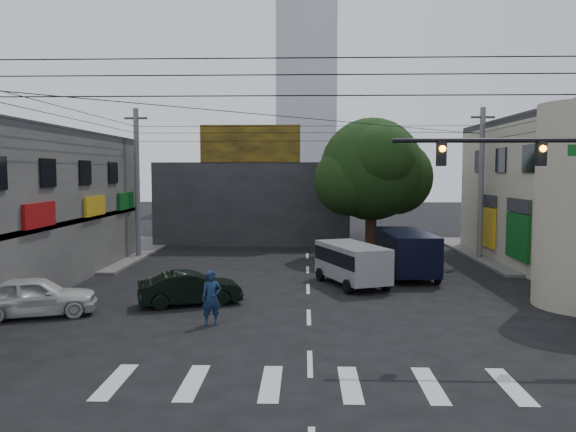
{
  "coord_description": "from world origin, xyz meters",
  "views": [
    {
      "loc": [
        -0.14,
        -18.3,
        5.37
      ],
      "look_at": [
        -0.83,
        4.0,
        3.59
      ],
      "focal_mm": 35.0,
      "sensor_mm": 36.0,
      "label": 1
    }
  ],
  "objects_px": {
    "silver_minivan": "(352,265)",
    "traffic_officer": "(211,298)",
    "street_tree": "(371,170)",
    "traffic_gantry": "(567,189)",
    "utility_pole_far_right": "(481,184)",
    "white_compact": "(34,296)",
    "navy_van": "(406,254)",
    "utility_pole_far_left": "(137,184)",
    "dark_sedan": "(190,288)"
  },
  "relations": [
    {
      "from": "silver_minivan",
      "to": "traffic_officer",
      "type": "xyz_separation_m",
      "value": [
        -5.46,
        -6.92,
        -0.02
      ]
    },
    {
      "from": "street_tree",
      "to": "traffic_gantry",
      "type": "xyz_separation_m",
      "value": [
        3.82,
        -18.0,
        -0.64
      ]
    },
    {
      "from": "utility_pole_far_right",
      "to": "white_compact",
      "type": "relative_size",
      "value": 1.94
    },
    {
      "from": "traffic_officer",
      "to": "traffic_gantry",
      "type": "bearing_deg",
      "value": -28.06
    },
    {
      "from": "traffic_gantry",
      "to": "navy_van",
      "type": "relative_size",
      "value": 1.24
    },
    {
      "from": "navy_van",
      "to": "traffic_gantry",
      "type": "bearing_deg",
      "value": -169.26
    },
    {
      "from": "street_tree",
      "to": "traffic_officer",
      "type": "xyz_separation_m",
      "value": [
        -7.41,
        -16.11,
        -4.51
      ]
    },
    {
      "from": "traffic_gantry",
      "to": "utility_pole_far_left",
      "type": "relative_size",
      "value": 0.78
    },
    {
      "from": "utility_pole_far_left",
      "to": "traffic_officer",
      "type": "relative_size",
      "value": 4.8
    },
    {
      "from": "navy_van",
      "to": "utility_pole_far_left",
      "type": "bearing_deg",
      "value": 66.79
    },
    {
      "from": "white_compact",
      "to": "traffic_officer",
      "type": "relative_size",
      "value": 2.48
    },
    {
      "from": "silver_minivan",
      "to": "navy_van",
      "type": "relative_size",
      "value": 0.84
    },
    {
      "from": "street_tree",
      "to": "utility_pole_far_left",
      "type": "xyz_separation_m",
      "value": [
        -14.5,
        -1.0,
        -0.87
      ]
    },
    {
      "from": "dark_sedan",
      "to": "silver_minivan",
      "type": "height_order",
      "value": "silver_minivan"
    },
    {
      "from": "street_tree",
      "to": "utility_pole_far_right",
      "type": "xyz_separation_m",
      "value": [
        6.5,
        -1.0,
        -0.87
      ]
    },
    {
      "from": "navy_van",
      "to": "street_tree",
      "type": "bearing_deg",
      "value": 5.57
    },
    {
      "from": "utility_pole_far_right",
      "to": "utility_pole_far_left",
      "type": "bearing_deg",
      "value": 180.0
    },
    {
      "from": "traffic_officer",
      "to": "dark_sedan",
      "type": "bearing_deg",
      "value": 96.35
    },
    {
      "from": "traffic_gantry",
      "to": "silver_minivan",
      "type": "height_order",
      "value": "traffic_gantry"
    },
    {
      "from": "street_tree",
      "to": "navy_van",
      "type": "xyz_separation_m",
      "value": [
        1.02,
        -6.67,
        -4.33
      ]
    },
    {
      "from": "silver_minivan",
      "to": "white_compact",
      "type": "bearing_deg",
      "value": 94.62
    },
    {
      "from": "utility_pole_far_right",
      "to": "silver_minivan",
      "type": "bearing_deg",
      "value": -135.9
    },
    {
      "from": "navy_van",
      "to": "traffic_officer",
      "type": "xyz_separation_m",
      "value": [
        -8.43,
        -9.44,
        -0.18
      ]
    },
    {
      "from": "street_tree",
      "to": "dark_sedan",
      "type": "bearing_deg",
      "value": -123.67
    },
    {
      "from": "street_tree",
      "to": "traffic_officer",
      "type": "height_order",
      "value": "street_tree"
    },
    {
      "from": "white_compact",
      "to": "silver_minivan",
      "type": "bearing_deg",
      "value": -82.62
    },
    {
      "from": "white_compact",
      "to": "traffic_officer",
      "type": "distance_m",
      "value": 6.84
    },
    {
      "from": "utility_pole_far_left",
      "to": "navy_van",
      "type": "bearing_deg",
      "value": -20.06
    },
    {
      "from": "dark_sedan",
      "to": "white_compact",
      "type": "distance_m",
      "value": 5.75
    },
    {
      "from": "dark_sedan",
      "to": "traffic_officer",
      "type": "height_order",
      "value": "traffic_officer"
    },
    {
      "from": "street_tree",
      "to": "utility_pole_far_right",
      "type": "bearing_deg",
      "value": -8.75
    },
    {
      "from": "silver_minivan",
      "to": "street_tree",
      "type": "bearing_deg",
      "value": -33.31
    },
    {
      "from": "street_tree",
      "to": "utility_pole_far_right",
      "type": "height_order",
      "value": "utility_pole_far_right"
    },
    {
      "from": "traffic_gantry",
      "to": "dark_sedan",
      "type": "bearing_deg",
      "value": 158.98
    },
    {
      "from": "utility_pole_far_right",
      "to": "white_compact",
      "type": "height_order",
      "value": "utility_pole_far_right"
    },
    {
      "from": "white_compact",
      "to": "silver_minivan",
      "type": "relative_size",
      "value": 0.97
    },
    {
      "from": "dark_sedan",
      "to": "silver_minivan",
      "type": "xyz_separation_m",
      "value": [
        6.82,
        3.98,
        0.3
      ]
    },
    {
      "from": "utility_pole_far_left",
      "to": "silver_minivan",
      "type": "distance_m",
      "value": 15.42
    },
    {
      "from": "navy_van",
      "to": "dark_sedan",
      "type": "bearing_deg",
      "value": 120.42
    },
    {
      "from": "street_tree",
      "to": "utility_pole_far_right",
      "type": "distance_m",
      "value": 6.63
    },
    {
      "from": "utility_pole_far_right",
      "to": "white_compact",
      "type": "xyz_separation_m",
      "value": [
        -20.67,
        -14.14,
        -3.85
      ]
    },
    {
      "from": "utility_pole_far_right",
      "to": "navy_van",
      "type": "bearing_deg",
      "value": -134.03
    },
    {
      "from": "traffic_gantry",
      "to": "navy_van",
      "type": "xyz_separation_m",
      "value": [
        -2.8,
        11.34,
        -3.69
      ]
    },
    {
      "from": "white_compact",
      "to": "traffic_officer",
      "type": "bearing_deg",
      "value": -116.73
    },
    {
      "from": "utility_pole_far_left",
      "to": "white_compact",
      "type": "distance_m",
      "value": 14.66
    },
    {
      "from": "white_compact",
      "to": "navy_van",
      "type": "bearing_deg",
      "value": -79.44
    },
    {
      "from": "street_tree",
      "to": "silver_minivan",
      "type": "xyz_separation_m",
      "value": [
        -1.95,
        -9.19,
        -4.5
      ]
    },
    {
      "from": "traffic_gantry",
      "to": "utility_pole_far_left",
      "type": "distance_m",
      "value": 25.0
    },
    {
      "from": "utility_pole_far_right",
      "to": "navy_van",
      "type": "height_order",
      "value": "utility_pole_far_right"
    },
    {
      "from": "traffic_gantry",
      "to": "navy_van",
      "type": "height_order",
      "value": "traffic_gantry"
    }
  ]
}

